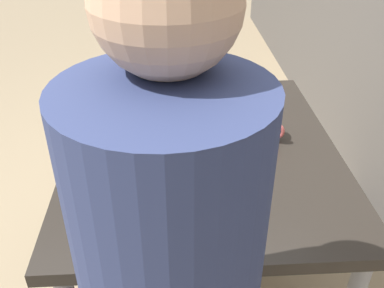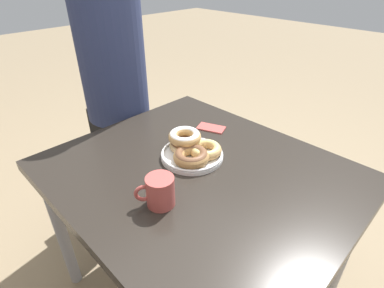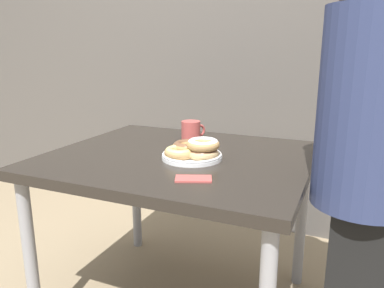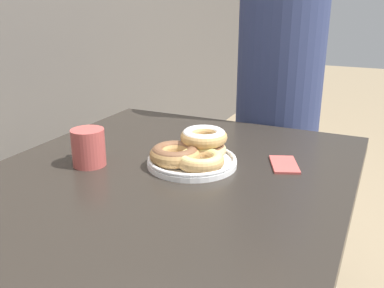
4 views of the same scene
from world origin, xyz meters
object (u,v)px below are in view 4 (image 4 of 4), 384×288
object	(u,v)px
coffee_mug	(88,147)
napkin	(284,164)
donut_plate	(194,152)
person_figure	(280,98)
dining_table	(167,199)

from	to	relation	value
coffee_mug	napkin	xyz separation A→B (m)	(0.21, -0.47, -0.05)
donut_plate	person_figure	xyz separation A→B (m)	(0.63, -0.07, 0.02)
donut_plate	napkin	distance (m)	0.24
dining_table	donut_plate	xyz separation A→B (m)	(0.08, -0.04, 0.11)
person_figure	coffee_mug	bearing A→B (deg)	156.36
dining_table	napkin	bearing A→B (deg)	-56.06
napkin	person_figure	bearing A→B (deg)	15.58
donut_plate	person_figure	size ratio (longest dim) A/B	0.17
dining_table	napkin	distance (m)	0.33
coffee_mug	napkin	size ratio (longest dim) A/B	0.83
person_figure	dining_table	bearing A→B (deg)	170.86
person_figure	napkin	distance (m)	0.56
dining_table	napkin	xyz separation A→B (m)	(0.18, -0.26, 0.08)
napkin	coffee_mug	bearing A→B (deg)	114.23
coffee_mug	person_figure	distance (m)	0.81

